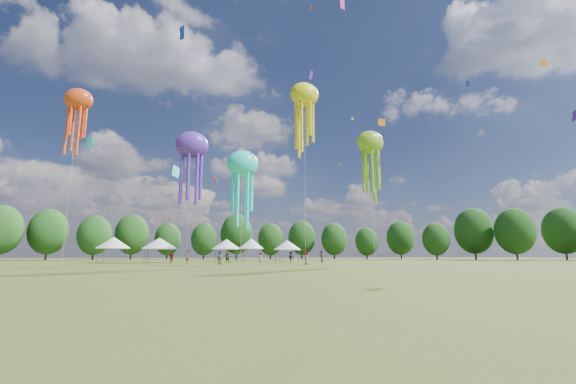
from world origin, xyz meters
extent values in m
plane|color=#384416|center=(0.00, 0.00, 0.00)|extent=(300.00, 300.00, 0.00)
imported|color=gray|center=(-3.87, 34.99, 0.83)|extent=(1.01, 0.96, 1.65)
imported|color=gray|center=(4.16, 51.72, 0.80)|extent=(0.54, 0.81, 1.61)
imported|color=gray|center=(13.52, 46.62, 0.93)|extent=(0.78, 0.96, 1.86)
imported|color=gray|center=(7.55, 43.76, 0.83)|extent=(1.22, 0.94, 1.66)
imported|color=gray|center=(-10.23, 44.71, 0.84)|extent=(1.01, 0.48, 1.68)
imported|color=gray|center=(-2.18, 44.13, 0.89)|extent=(1.69, 0.65, 1.79)
imported|color=gray|center=(-8.00, 42.99, 0.91)|extent=(0.71, 0.79, 1.82)
imported|color=gray|center=(6.69, 32.56, 0.82)|extent=(0.72, 0.91, 1.63)
cylinder|color=#47474C|center=(-22.15, 53.19, 1.10)|extent=(0.08, 0.08, 2.20)
cylinder|color=#47474C|center=(-22.15, 57.00, 1.10)|extent=(0.08, 0.08, 2.20)
cylinder|color=#47474C|center=(-18.34, 53.19, 1.10)|extent=(0.08, 0.08, 2.20)
cylinder|color=#47474C|center=(-18.34, 57.00, 1.10)|extent=(0.08, 0.08, 2.20)
cube|color=white|center=(-20.24, 55.09, 2.25)|extent=(4.21, 4.21, 0.10)
cone|color=white|center=(-20.24, 55.09, 3.25)|extent=(5.47, 5.47, 1.89)
cylinder|color=#47474C|center=(-14.61, 49.79, 1.05)|extent=(0.08, 0.08, 2.10)
cylinder|color=#47474C|center=(-14.61, 53.72, 1.05)|extent=(0.08, 0.08, 2.10)
cylinder|color=#47474C|center=(-10.68, 49.79, 1.05)|extent=(0.08, 0.08, 2.10)
cylinder|color=#47474C|center=(-10.68, 53.72, 1.05)|extent=(0.08, 0.08, 2.10)
cube|color=white|center=(-12.65, 51.75, 2.15)|extent=(4.33, 4.33, 0.10)
cone|color=white|center=(-12.65, 51.75, 3.11)|extent=(5.62, 5.62, 1.80)
cylinder|color=#47474C|center=(-3.17, 56.67, 1.09)|extent=(0.08, 0.08, 2.18)
cylinder|color=#47474C|center=(-3.17, 60.53, 1.09)|extent=(0.08, 0.08, 2.18)
cylinder|color=#47474C|center=(0.69, 56.67, 1.09)|extent=(0.08, 0.08, 2.18)
cylinder|color=#47474C|center=(0.69, 60.53, 1.09)|extent=(0.08, 0.08, 2.18)
cube|color=white|center=(-1.24, 58.60, 2.23)|extent=(4.26, 4.26, 0.10)
cone|color=white|center=(-1.24, 58.60, 3.22)|extent=(5.54, 5.54, 1.87)
cylinder|color=#47474C|center=(1.56, 55.35, 1.12)|extent=(0.08, 0.08, 2.25)
cylinder|color=#47474C|center=(1.56, 58.66, 1.12)|extent=(0.08, 0.08, 2.25)
cylinder|color=#47474C|center=(4.86, 55.35, 1.12)|extent=(0.08, 0.08, 2.25)
cylinder|color=#47474C|center=(4.86, 58.66, 1.12)|extent=(0.08, 0.08, 2.25)
cube|color=white|center=(3.21, 57.00, 2.30)|extent=(3.71, 3.71, 0.10)
cone|color=white|center=(3.21, 57.00, 3.31)|extent=(4.82, 4.82, 1.93)
cylinder|color=#47474C|center=(7.70, 52.26, 1.02)|extent=(0.08, 0.08, 2.05)
cylinder|color=#47474C|center=(7.70, 55.76, 1.02)|extent=(0.08, 0.08, 2.05)
cylinder|color=#47474C|center=(11.20, 52.26, 1.02)|extent=(0.08, 0.08, 2.05)
cylinder|color=#47474C|center=(11.20, 55.76, 1.02)|extent=(0.08, 0.08, 2.05)
cube|color=white|center=(9.45, 54.01, 2.10)|extent=(3.90, 3.90, 0.10)
cone|color=white|center=(9.45, 54.01, 3.03)|extent=(5.07, 5.07, 1.76)
ellipsoid|color=#5929B6|center=(-7.93, 39.18, 16.39)|extent=(4.54, 3.18, 3.86)
cylinder|color=beige|center=(-7.93, 39.18, 8.19)|extent=(0.03, 0.03, 16.39)
ellipsoid|color=yellow|center=(8.16, 37.88, 25.08)|extent=(4.39, 3.07, 3.73)
cylinder|color=beige|center=(8.16, 37.88, 12.54)|extent=(0.03, 0.03, 25.08)
ellipsoid|color=#83BE1F|center=(14.23, 29.00, 15.35)|extent=(3.50, 2.45, 2.97)
cylinder|color=beige|center=(14.23, 29.00, 7.68)|extent=(0.03, 0.03, 15.35)
ellipsoid|color=#E64114|center=(-24.19, 43.80, 23.41)|extent=(3.85, 2.69, 3.27)
cylinder|color=beige|center=(-24.19, 43.80, 11.70)|extent=(0.03, 0.03, 23.41)
ellipsoid|color=#1CEFE2|center=(-2.33, 25.95, 10.77)|extent=(3.39, 2.37, 2.88)
cylinder|color=beige|center=(-2.33, 25.95, 5.39)|extent=(0.03, 0.03, 10.77)
cube|color=orange|center=(-6.83, 55.10, 21.45)|extent=(1.96, 0.65, 2.32)
cube|color=yellow|center=(24.14, 56.02, 29.54)|extent=(0.73, 0.42, 0.89)
cube|color=#1B48FA|center=(-1.69, 49.95, 15.79)|extent=(0.53, 1.07, 1.22)
cube|color=#1CEFE2|center=(25.34, 21.74, 26.34)|extent=(0.98, 1.01, 1.58)
cube|color=#E644AF|center=(15.93, 40.65, 43.81)|extent=(1.37, 1.21, 2.04)
cube|color=orange|center=(39.07, 25.12, 27.55)|extent=(1.19, 0.28, 1.41)
cube|color=#1B48FA|center=(-10.20, 41.47, 34.71)|extent=(0.83, 1.82, 2.20)
cube|color=#1CEFE2|center=(-11.36, 63.31, 17.76)|extent=(1.48, 1.92, 2.72)
cube|color=#5929B6|center=(15.30, 56.74, 38.65)|extent=(1.04, 1.73, 2.00)
cube|color=orange|center=(28.48, 51.65, 27.52)|extent=(1.75, 0.99, 1.90)
cube|color=#83BE1F|center=(26.63, 70.38, 22.80)|extent=(0.29, 1.24, 1.55)
cube|color=#1B48FA|center=(30.25, 29.55, 25.54)|extent=(0.35, 0.61, 0.73)
cube|color=#1CEFE2|center=(-25.83, 57.05, 21.01)|extent=(1.47, 0.78, 1.93)
cube|color=#E644AF|center=(-4.09, 51.75, 14.13)|extent=(0.95, 0.87, 1.26)
cube|color=#5929B6|center=(38.43, 21.36, 18.40)|extent=(0.82, 1.16, 1.58)
cube|color=#E64114|center=(12.16, 47.07, 46.85)|extent=(0.53, 0.70, 0.90)
ellipsoid|color=#1D4517|center=(-47.17, 78.19, 6.51)|extent=(8.40, 8.40, 10.51)
cylinder|color=#38281C|center=(-40.68, 85.49, 1.71)|extent=(0.44, 0.44, 3.41)
ellipsoid|color=#1D4517|center=(-40.68, 85.49, 6.61)|extent=(8.53, 8.53, 10.66)
cylinder|color=#38281C|center=(-30.60, 85.02, 1.53)|extent=(0.44, 0.44, 3.07)
ellipsoid|color=#1D4517|center=(-30.60, 85.02, 5.94)|extent=(7.66, 7.66, 9.58)
cylinder|color=#38281C|center=(-23.51, 93.33, 1.72)|extent=(0.44, 0.44, 3.43)
ellipsoid|color=#1D4517|center=(-23.51, 93.33, 6.65)|extent=(8.58, 8.58, 10.73)
cylinder|color=#38281C|center=(-14.76, 98.96, 1.47)|extent=(0.44, 0.44, 2.95)
ellipsoid|color=#1D4517|center=(-14.76, 98.96, 5.71)|extent=(7.37, 7.37, 9.21)
cylinder|color=#38281C|center=(-4.70, 95.06, 1.45)|extent=(0.44, 0.44, 2.89)
ellipsoid|color=#1D4517|center=(-4.70, 95.06, 5.61)|extent=(7.23, 7.23, 9.04)
cylinder|color=#38281C|center=(4.91, 99.49, 1.92)|extent=(0.44, 0.44, 3.84)
ellipsoid|color=#1D4517|center=(4.91, 99.49, 7.44)|extent=(9.60, 9.60, 11.99)
cylinder|color=#38281C|center=(13.19, 88.44, 1.42)|extent=(0.44, 0.44, 2.84)
ellipsoid|color=#1D4517|center=(13.19, 88.44, 5.51)|extent=(7.11, 7.11, 8.89)
cylinder|color=#38281C|center=(22.93, 91.04, 1.58)|extent=(0.44, 0.44, 3.16)
ellipsoid|color=#1D4517|center=(22.93, 91.04, 6.13)|extent=(7.91, 7.91, 9.88)
cylinder|color=#38281C|center=(30.69, 85.29, 1.44)|extent=(0.44, 0.44, 2.88)
ellipsoid|color=#1D4517|center=(30.69, 85.29, 5.59)|extent=(7.21, 7.21, 9.01)
cylinder|color=#38281C|center=(41.52, 87.24, 1.31)|extent=(0.44, 0.44, 2.63)
ellipsoid|color=#1D4517|center=(41.52, 87.24, 5.09)|extent=(6.57, 6.57, 8.22)
cylinder|color=#38281C|center=(50.52, 83.73, 1.56)|extent=(0.44, 0.44, 3.13)
ellipsoid|color=#1D4517|center=(50.52, 83.73, 6.06)|extent=(7.81, 7.81, 9.77)
cylinder|color=#38281C|center=(53.64, 71.81, 1.36)|extent=(0.44, 0.44, 2.72)
ellipsoid|color=#1D4517|center=(53.64, 71.81, 5.27)|extent=(6.80, 6.80, 8.50)
cylinder|color=#38281C|center=(62.96, 68.92, 1.90)|extent=(0.44, 0.44, 3.81)
ellipsoid|color=#1D4517|center=(62.96, 68.92, 7.38)|extent=(9.52, 9.52, 11.90)
cylinder|color=#38281C|center=(66.57, 59.80, 1.76)|extent=(0.44, 0.44, 3.51)
ellipsoid|color=#1D4517|center=(66.57, 59.80, 6.80)|extent=(8.78, 8.78, 10.97)
cylinder|color=#38281C|center=(79.39, 58.26, 1.82)|extent=(0.44, 0.44, 3.64)
ellipsoid|color=#1D4517|center=(79.39, 58.26, 7.05)|extent=(9.10, 9.10, 11.37)
camera|label=1|loc=(-6.78, -12.16, 1.20)|focal=22.92mm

